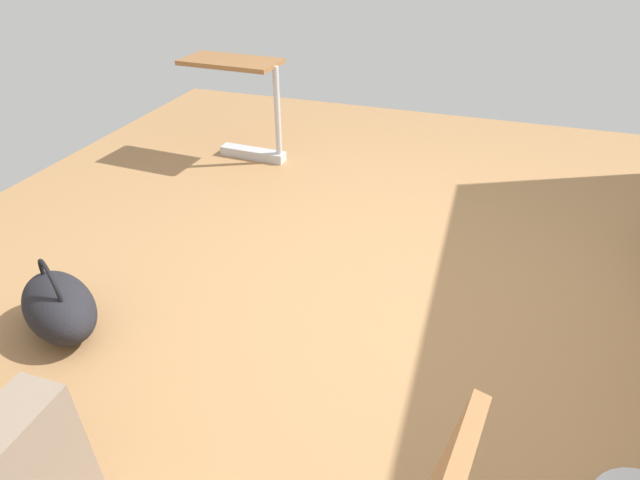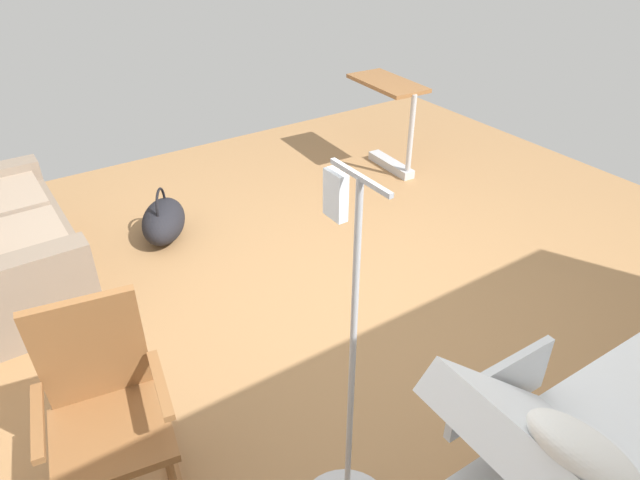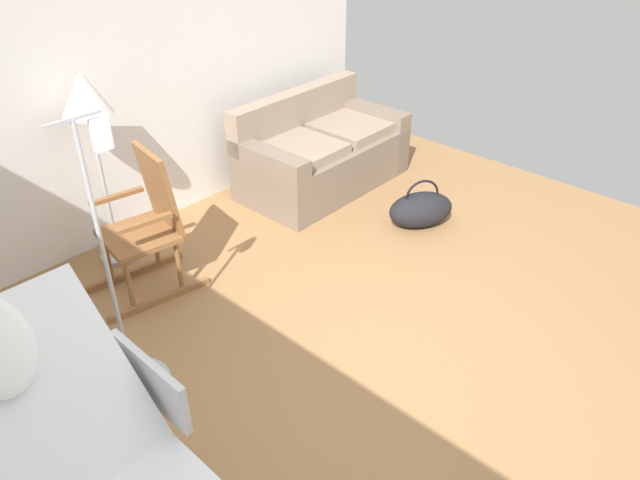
# 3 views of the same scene
# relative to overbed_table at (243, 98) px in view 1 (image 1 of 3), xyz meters

# --- Properties ---
(ground_plane) EXTENTS (6.43, 6.43, 0.00)m
(ground_plane) POSITION_rel_overbed_table_xyz_m (-1.67, 1.50, -0.53)
(ground_plane) COLOR #9E7247
(overbed_table) EXTENTS (0.85, 0.44, 0.84)m
(overbed_table) POSITION_rel_overbed_table_xyz_m (0.00, 0.00, 0.00)
(overbed_table) COLOR #B2B5BA
(overbed_table) RESTS_ON ground
(duffel_bag) EXTENTS (0.64, 0.56, 0.43)m
(duffel_bag) POSITION_rel_overbed_table_xyz_m (-0.06, 2.34, -0.38)
(duffel_bag) COLOR black
(duffel_bag) RESTS_ON ground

